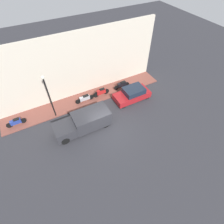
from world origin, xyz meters
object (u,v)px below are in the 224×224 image
at_px(scooter_silver, 85,98).
at_px(streetlamp, 48,92).
at_px(delivery_van, 83,122).
at_px(motorcycle_blue, 16,122).
at_px(parked_car, 132,94).
at_px(motorcycle_black, 122,85).
at_px(motorcycle_red, 101,92).

distance_m(scooter_silver, streetlamp, 4.20).
bearing_deg(delivery_van, motorcycle_blue, 59.64).
height_order(parked_car, motorcycle_black, parked_car).
xyz_separation_m(delivery_van, streetlamp, (2.70, 1.93, 2.19)).
bearing_deg(streetlamp, motorcycle_red, -83.90).
bearing_deg(parked_car, streetlamp, 80.35).
distance_m(parked_car, motorcycle_blue, 11.65).
height_order(delivery_van, motorcycle_red, delivery_van).
height_order(motorcycle_red, streetlamp, streetlamp).
bearing_deg(motorcycle_black, motorcycle_red, 91.64).
xyz_separation_m(motorcycle_red, streetlamp, (-0.56, 5.24, 2.47)).
xyz_separation_m(delivery_van, motorcycle_red, (3.26, -3.31, -0.27)).
relative_size(motorcycle_red, streetlamp, 0.40).
relative_size(motorcycle_blue, scooter_silver, 0.87).
distance_m(parked_car, delivery_van, 6.21).
relative_size(parked_car, motorcycle_black, 2.00).
bearing_deg(delivery_van, streetlamp, 35.59).
xyz_separation_m(motorcycle_black, motorcycle_red, (-0.08, 2.64, 0.03)).
bearing_deg(motorcycle_red, motorcycle_black, -88.36).
xyz_separation_m(parked_car, streetlamp, (1.36, 8.00, 2.40)).
distance_m(motorcycle_black, motorcycle_blue, 11.39).
bearing_deg(motorcycle_blue, motorcycle_black, -89.25).
relative_size(delivery_van, streetlamp, 1.08).
bearing_deg(streetlamp, scooter_silver, -81.22).
distance_m(parked_car, motorcycle_black, 2.00).
bearing_deg(motorcycle_black, delivery_van, 119.30).
xyz_separation_m(motorcycle_blue, motorcycle_red, (0.07, -8.75, 0.06)).
relative_size(parked_car, scooter_silver, 1.90).
distance_m(parked_car, motorcycle_red, 3.36).
height_order(parked_car, delivery_van, delivery_van).
bearing_deg(streetlamp, parked_car, -99.65).
bearing_deg(scooter_silver, motorcycle_black, -88.45).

